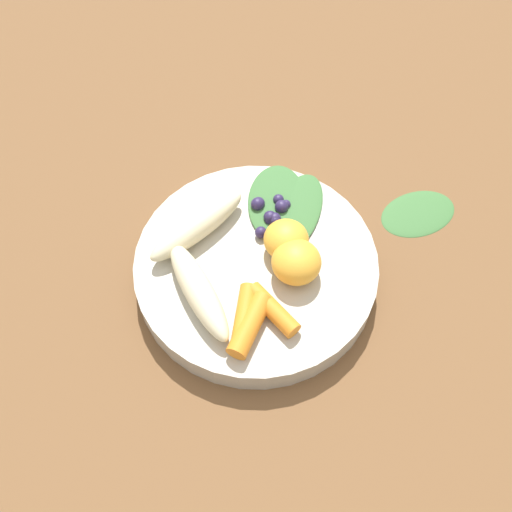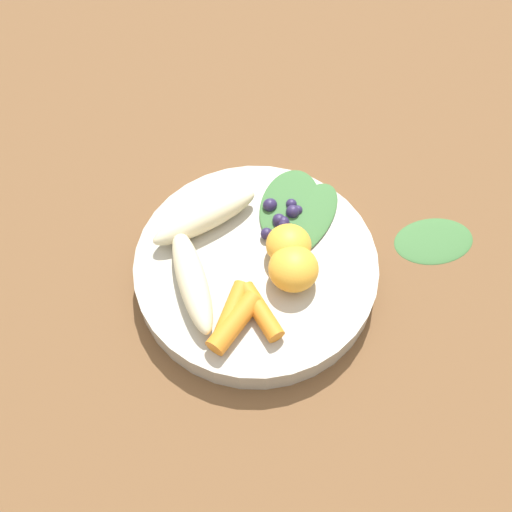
# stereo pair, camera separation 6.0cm
# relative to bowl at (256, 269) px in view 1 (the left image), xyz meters

# --- Properties ---
(ground_plane) EXTENTS (2.40, 2.40, 0.00)m
(ground_plane) POSITION_rel_bowl_xyz_m (0.00, 0.00, -0.02)
(ground_plane) COLOR brown
(bowl) EXTENTS (0.25, 0.25, 0.03)m
(bowl) POSITION_rel_bowl_xyz_m (0.00, 0.00, 0.00)
(bowl) COLOR #B2AD9E
(bowl) RESTS_ON ground_plane
(banana_peeled_left) EXTENTS (0.07, 0.12, 0.03)m
(banana_peeled_left) POSITION_rel_bowl_xyz_m (0.07, -0.01, 0.03)
(banana_peeled_left) COLOR beige
(banana_peeled_left) RESTS_ON bowl
(banana_peeled_right) EXTENTS (0.12, 0.04, 0.03)m
(banana_peeled_right) POSITION_rel_bowl_xyz_m (0.01, -0.07, 0.03)
(banana_peeled_right) COLOR beige
(banana_peeled_right) RESTS_ON bowl
(orange_segment_near) EXTENTS (0.05, 0.05, 0.03)m
(orange_segment_near) POSITION_rel_bowl_xyz_m (-0.03, 0.01, 0.03)
(orange_segment_near) COLOR #F4A833
(orange_segment_near) RESTS_ON bowl
(orange_segment_far) EXTENTS (0.05, 0.05, 0.04)m
(orange_segment_far) POSITION_rel_bowl_xyz_m (-0.02, 0.04, 0.03)
(orange_segment_far) COLOR #F4A833
(orange_segment_far) RESTS_ON bowl
(carrot_front) EXTENTS (0.06, 0.04, 0.02)m
(carrot_front) POSITION_rel_bowl_xyz_m (0.05, 0.03, 0.02)
(carrot_front) COLOR orange
(carrot_front) RESTS_ON bowl
(carrot_mid_left) EXTENTS (0.07, 0.04, 0.02)m
(carrot_mid_left) POSITION_rel_bowl_xyz_m (0.06, 0.04, 0.03)
(carrot_mid_left) COLOR orange
(carrot_mid_left) RESTS_ON bowl
(carrot_mid_right) EXTENTS (0.03, 0.06, 0.02)m
(carrot_mid_right) POSITION_rel_bowl_xyz_m (0.03, 0.05, 0.02)
(carrot_mid_right) COLOR orange
(carrot_mid_right) RESTS_ON bowl
(blueberry_pile) EXTENTS (0.06, 0.05, 0.02)m
(blueberry_pile) POSITION_rel_bowl_xyz_m (-0.05, -0.02, 0.02)
(blueberry_pile) COLOR #2D234C
(blueberry_pile) RESTS_ON bowl
(kale_leaf_left) EXTENTS (0.12, 0.09, 0.01)m
(kale_leaf_left) POSITION_rel_bowl_xyz_m (-0.07, -0.01, 0.02)
(kale_leaf_left) COLOR #3D7038
(kale_leaf_left) RESTS_ON bowl
(kale_leaf_right) EXTENTS (0.12, 0.11, 0.01)m
(kale_leaf_right) POSITION_rel_bowl_xyz_m (-0.07, -0.03, 0.02)
(kale_leaf_right) COLOR #3D7038
(kale_leaf_right) RESTS_ON bowl
(kale_leaf_stray) EXTENTS (0.10, 0.09, 0.01)m
(kale_leaf_stray) POSITION_rel_bowl_xyz_m (-0.18, 0.08, -0.01)
(kale_leaf_stray) COLOR #3D7038
(kale_leaf_stray) RESTS_ON ground_plane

